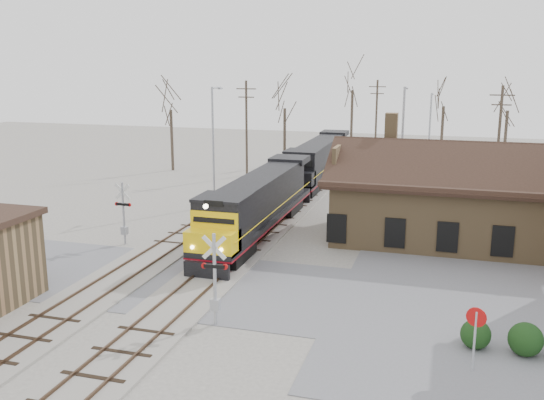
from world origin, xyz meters
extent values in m
plane|color=#A39D93|center=(0.00, 0.00, 0.00)|extent=(140.00, 140.00, 0.00)
cube|color=slate|center=(0.00, 0.00, 0.01)|extent=(60.00, 9.00, 0.03)
cube|color=#A39D93|center=(0.00, 15.00, 0.06)|extent=(3.40, 90.00, 0.12)
cube|color=#473323|center=(-0.72, 15.00, 0.17)|extent=(0.08, 90.00, 0.14)
cube|color=#473323|center=(0.72, 15.00, 0.17)|extent=(0.08, 90.00, 0.14)
cube|color=#A39D93|center=(-4.50, 15.00, 0.06)|extent=(3.40, 90.00, 0.12)
cube|color=#473323|center=(-5.22, 15.00, 0.17)|extent=(0.08, 90.00, 0.14)
cube|color=#473323|center=(-3.78, 15.00, 0.17)|extent=(0.08, 90.00, 0.14)
cube|color=olive|center=(12.00, 12.00, 2.00)|extent=(14.00, 8.00, 4.00)
cube|color=black|center=(12.00, 12.00, 4.10)|extent=(15.20, 9.20, 0.30)
cube|color=black|center=(12.00, 9.70, 5.10)|extent=(15.00, 4.71, 2.66)
cube|color=black|center=(12.00, 14.30, 5.10)|extent=(15.00, 4.71, 2.66)
cube|color=olive|center=(8.00, 13.50, 6.80)|extent=(0.80, 0.80, 2.20)
cube|color=black|center=(0.00, 3.93, 0.50)|extent=(2.25, 3.60, 0.90)
cube|color=black|center=(0.00, 15.63, 0.50)|extent=(2.25, 3.60, 0.90)
cube|color=black|center=(0.00, 9.78, 1.22)|extent=(2.70, 18.00, 0.32)
cube|color=maroon|center=(0.00, 9.78, 1.02)|extent=(2.72, 18.00, 0.11)
cube|color=black|center=(0.00, 10.91, 2.61)|extent=(2.34, 13.05, 2.52)
cube|color=black|center=(0.00, 3.12, 2.61)|extent=(2.70, 2.52, 2.52)
cube|color=yellow|center=(0.00, 1.59, 1.85)|extent=(2.70, 1.62, 1.26)
cube|color=black|center=(0.00, 0.68, 0.50)|extent=(2.52, 0.25, 0.90)
cylinder|color=#FFF2CC|center=(0.00, 0.76, 3.96)|extent=(0.25, 0.10, 0.25)
cube|color=black|center=(0.00, 22.43, 0.50)|extent=(2.25, 3.60, 0.90)
cube|color=black|center=(0.00, 34.13, 0.50)|extent=(2.25, 3.60, 0.90)
cube|color=black|center=(0.00, 28.28, 1.22)|extent=(2.70, 18.00, 0.32)
cube|color=maroon|center=(0.00, 28.28, 1.02)|extent=(2.72, 18.00, 0.11)
cube|color=black|center=(0.00, 29.41, 2.61)|extent=(2.34, 13.05, 2.52)
cube|color=black|center=(0.00, 21.62, 2.61)|extent=(2.70, 2.52, 2.52)
cube|color=black|center=(0.00, 20.09, 1.85)|extent=(2.70, 1.62, 1.26)
cube|color=black|center=(0.00, 19.18, 0.50)|extent=(2.52, 0.25, 0.90)
cylinder|color=#A5A8AD|center=(2.50, -4.35, 2.06)|extent=(0.14, 0.14, 4.13)
cube|color=silver|center=(2.50, -4.35, 3.51)|extent=(1.08, 0.15, 1.08)
cube|color=silver|center=(2.50, -4.35, 3.51)|extent=(1.08, 0.15, 1.08)
cube|color=black|center=(2.50, -4.35, 2.68)|extent=(0.94, 0.25, 0.15)
cylinder|color=#B20C0C|center=(2.04, -4.40, 2.68)|extent=(0.25, 0.11, 0.25)
cylinder|color=#B20C0C|center=(2.97, -4.30, 2.68)|extent=(0.25, 0.11, 0.25)
cube|color=#A5A8AD|center=(2.50, -4.35, 0.93)|extent=(0.41, 0.31, 0.52)
cylinder|color=#A5A8AD|center=(-7.38, 5.15, 1.98)|extent=(0.14, 0.14, 3.97)
cube|color=silver|center=(-7.38, 5.15, 3.37)|extent=(1.04, 0.06, 1.04)
cube|color=silver|center=(-7.38, 5.15, 3.37)|extent=(1.04, 0.06, 1.04)
cube|color=black|center=(-7.38, 5.15, 2.58)|extent=(0.90, 0.17, 0.15)
cylinder|color=#B20C0C|center=(-6.93, 5.14, 2.58)|extent=(0.24, 0.08, 0.24)
cylinder|color=#B20C0C|center=(-7.82, 5.16, 2.58)|extent=(0.24, 0.08, 0.24)
cube|color=#A5A8AD|center=(-7.38, 5.15, 0.89)|extent=(0.40, 0.30, 0.50)
cylinder|color=#A5A8AD|center=(13.12, -5.45, 1.18)|extent=(0.09, 0.09, 2.36)
cylinder|color=#B20C0C|center=(13.12, -5.45, 2.15)|extent=(0.73, 0.26, 0.75)
sphere|color=black|center=(13.27, -3.48, 0.60)|extent=(1.20, 1.20, 1.20)
sphere|color=black|center=(15.10, -3.56, 0.67)|extent=(1.33, 1.33, 1.33)
cylinder|color=#A5A8AD|center=(-5.89, 16.46, 4.66)|extent=(0.18, 0.18, 9.33)
cylinder|color=#A5A8AD|center=(-5.89, 17.36, 9.23)|extent=(0.12, 1.80, 0.12)
cube|color=#A5A8AD|center=(-5.89, 18.16, 9.13)|extent=(0.25, 0.50, 0.12)
cylinder|color=#A5A8AD|center=(8.29, 19.55, 4.69)|extent=(0.18, 0.18, 9.38)
cylinder|color=#A5A8AD|center=(8.29, 20.45, 9.28)|extent=(0.12, 1.80, 0.12)
cube|color=#A5A8AD|center=(8.29, 21.25, 9.18)|extent=(0.25, 0.50, 0.12)
cylinder|color=#A5A8AD|center=(9.76, 34.56, 4.11)|extent=(0.18, 0.18, 8.22)
cylinder|color=#A5A8AD|center=(9.76, 35.46, 8.12)|extent=(0.12, 1.80, 0.12)
cube|color=#A5A8AD|center=(9.76, 36.26, 8.02)|extent=(0.25, 0.50, 0.12)
cylinder|color=#382D23|center=(-7.65, 29.60, 4.71)|extent=(0.24, 0.24, 9.41)
cube|color=#382D23|center=(-7.65, 29.60, 8.61)|extent=(2.00, 0.10, 0.10)
cube|color=#382D23|center=(-7.65, 29.60, 7.81)|extent=(1.60, 0.10, 0.10)
cylinder|color=#382D23|center=(3.12, 46.02, 4.56)|extent=(0.24, 0.24, 9.11)
cube|color=#382D23|center=(3.12, 46.02, 8.31)|extent=(2.00, 0.10, 0.10)
cube|color=#382D23|center=(3.12, 46.02, 7.51)|extent=(1.60, 0.10, 0.10)
cylinder|color=#382D23|center=(15.70, 27.18, 4.64)|extent=(0.24, 0.24, 9.28)
cube|color=#382D23|center=(15.70, 27.18, 8.48)|extent=(2.00, 0.10, 0.10)
cube|color=#382D23|center=(15.70, 27.18, 7.68)|extent=(1.60, 0.10, 0.10)
cylinder|color=#382D23|center=(-16.18, 30.39, 3.17)|extent=(0.32, 0.32, 6.34)
cylinder|color=#382D23|center=(-5.73, 36.89, 3.13)|extent=(0.32, 0.32, 6.25)
cylinder|color=#382D23|center=(0.10, 46.47, 3.93)|extent=(0.32, 0.32, 7.86)
cylinder|color=#382D23|center=(10.83, 43.09, 3.19)|extent=(0.32, 0.32, 6.39)
cylinder|color=#382D23|center=(17.31, 40.65, 3.12)|extent=(0.32, 0.32, 6.24)
camera|label=1|loc=(11.83, -27.15, 11.18)|focal=40.00mm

